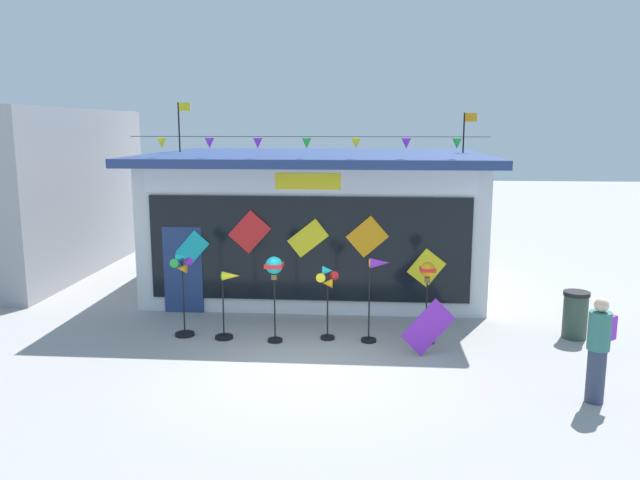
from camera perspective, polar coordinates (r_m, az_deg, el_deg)
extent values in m
plane|color=#9E9B99|center=(11.59, -1.49, -11.25)|extent=(80.00, 80.00, 0.00)
cube|color=silver|center=(17.03, -0.09, 1.59)|extent=(8.03, 5.87, 3.37)
cube|color=navy|center=(16.41, -0.22, 7.52)|extent=(8.43, 6.75, 0.20)
cube|color=silver|center=(13.92, -1.08, 5.35)|extent=(7.38, 0.08, 0.52)
cube|color=yellow|center=(13.89, -1.10, 5.34)|extent=(1.44, 0.04, 0.36)
cube|color=black|center=(14.14, -1.06, -0.81)|extent=(7.22, 0.06, 2.37)
cube|color=navy|center=(14.81, -12.26, -2.66)|extent=(0.90, 0.07, 2.00)
cube|color=#19B7BC|center=(14.58, -11.44, -0.68)|extent=(0.79, 0.03, 0.80)
cube|color=red|center=(14.21, -6.38, 0.74)|extent=(0.98, 0.03, 1.00)
cube|color=yellow|center=(14.04, -1.09, 0.16)|extent=(0.94, 0.03, 0.89)
cube|color=orange|center=(13.96, 4.30, 0.30)|extent=(0.96, 0.03, 0.95)
cube|color=yellow|center=(14.15, 9.60, -2.50)|extent=(0.86, 0.03, 0.89)
cylinder|color=black|center=(13.59, -1.22, 9.33)|extent=(7.71, 0.01, 0.01)
cone|color=yellow|center=(14.26, -14.12, 8.51)|extent=(0.20, 0.20, 0.22)
cone|color=purple|center=(13.96, -9.96, 8.63)|extent=(0.20, 0.20, 0.22)
cone|color=purple|center=(13.74, -5.65, 8.71)|extent=(0.20, 0.20, 0.22)
cone|color=green|center=(13.59, -1.22, 8.74)|extent=(0.20, 0.20, 0.22)
cone|color=yellow|center=(13.53, 3.29, 8.72)|extent=(0.20, 0.20, 0.22)
cone|color=purple|center=(13.54, 7.80, 8.64)|extent=(0.20, 0.20, 0.22)
cone|color=green|center=(13.64, 12.28, 8.52)|extent=(0.20, 0.20, 0.22)
cylinder|color=black|center=(17.54, -12.63, 9.93)|extent=(0.04, 0.04, 1.31)
cube|color=yellow|center=(17.51, -12.19, 11.70)|extent=(0.32, 0.02, 0.22)
cylinder|color=black|center=(16.95, 12.87, 9.43)|extent=(0.04, 0.04, 1.03)
cube|color=orange|center=(16.98, 13.47, 10.74)|extent=(0.32, 0.02, 0.22)
cylinder|color=black|center=(13.41, -12.12, -8.32)|extent=(0.39, 0.39, 0.06)
cylinder|color=black|center=(13.19, -12.24, -5.25)|extent=(0.03, 0.03, 1.55)
cylinder|color=black|center=(12.98, -12.42, -2.00)|extent=(0.06, 0.04, 0.06)
cone|color=purple|center=(12.94, -11.89, -2.01)|extent=(0.18, 0.19, 0.18)
cone|color=#19B7BC|center=(12.95, -12.44, -1.46)|extent=(0.19, 0.18, 0.18)
cone|color=green|center=(13.01, -12.94, -1.98)|extent=(0.18, 0.19, 0.18)
cone|color=orange|center=(13.00, -12.40, -2.53)|extent=(0.19, 0.18, 0.18)
cylinder|color=black|center=(13.09, -8.67, -8.67)|extent=(0.36, 0.36, 0.06)
cylinder|color=black|center=(12.90, -8.74, -6.04)|extent=(0.03, 0.03, 1.31)
cone|color=yellow|center=(12.69, -8.05, -3.23)|extent=(0.37, 0.23, 0.18)
cylinder|color=green|center=(12.73, -8.82, -3.21)|extent=(0.03, 0.16, 0.16)
cylinder|color=black|center=(12.79, -4.08, -9.03)|extent=(0.29, 0.29, 0.06)
cylinder|color=black|center=(12.59, -4.12, -6.16)|extent=(0.03, 0.03, 1.39)
sphere|color=#19B7BC|center=(12.37, -4.17, -2.30)|extent=(0.34, 0.34, 0.34)
cube|color=red|center=(12.37, -4.17, -2.30)|extent=(0.35, 0.35, 0.08)
cube|color=brown|center=(12.43, -4.16, -3.34)|extent=(0.10, 0.10, 0.10)
cylinder|color=black|center=(12.92, 0.68, -8.81)|extent=(0.28, 0.28, 0.06)
cylinder|color=black|center=(12.73, 0.69, -6.16)|extent=(0.03, 0.03, 1.30)
cylinder|color=black|center=(12.52, 0.68, -3.35)|extent=(0.06, 0.04, 0.06)
cone|color=red|center=(12.51, 1.27, -3.36)|extent=(0.19, 0.20, 0.19)
cone|color=#19B7BC|center=(12.49, 0.68, -2.78)|extent=(0.20, 0.19, 0.19)
cone|color=yellow|center=(12.53, 0.09, -3.34)|extent=(0.19, 0.20, 0.19)
cone|color=orange|center=(12.55, 0.68, -3.92)|extent=(0.20, 0.19, 0.19)
cylinder|color=black|center=(12.80, 4.41, -9.02)|extent=(0.30, 0.30, 0.06)
cylinder|color=black|center=(12.57, 4.46, -5.67)|extent=(0.03, 0.03, 1.62)
cone|color=purple|center=(12.37, 5.44, -2.08)|extent=(0.43, 0.28, 0.20)
cylinder|color=orange|center=(12.37, 4.51, -2.07)|extent=(0.03, 0.16, 0.16)
cylinder|color=black|center=(12.90, 9.51, -8.98)|extent=(0.35, 0.35, 0.06)
cylinder|color=black|center=(12.70, 9.59, -6.25)|extent=(0.03, 0.03, 1.34)
sphere|color=orange|center=(12.50, 9.71, -2.64)|extent=(0.29, 0.29, 0.29)
cube|color=red|center=(12.50, 9.71, -2.64)|extent=(0.30, 0.30, 0.06)
cube|color=brown|center=(12.54, 9.68, -3.56)|extent=(0.10, 0.10, 0.10)
cylinder|color=#333D56|center=(10.89, 23.66, -11.17)|extent=(0.28, 0.28, 0.86)
cylinder|color=#337066|center=(10.66, 23.95, -7.50)|extent=(0.34, 0.34, 0.60)
sphere|color=beige|center=(10.55, 24.11, -5.38)|extent=(0.22, 0.22, 0.22)
cube|color=purple|center=(10.82, 24.48, -7.12)|extent=(0.29, 0.30, 0.38)
cylinder|color=#2D4238|center=(13.86, 22.07, -6.45)|extent=(0.48, 0.48, 0.89)
cylinder|color=black|center=(13.74, 22.20, -4.51)|extent=(0.52, 0.52, 0.08)
cube|color=purple|center=(12.15, 9.76, -7.76)|extent=(1.04, 0.33, 1.04)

